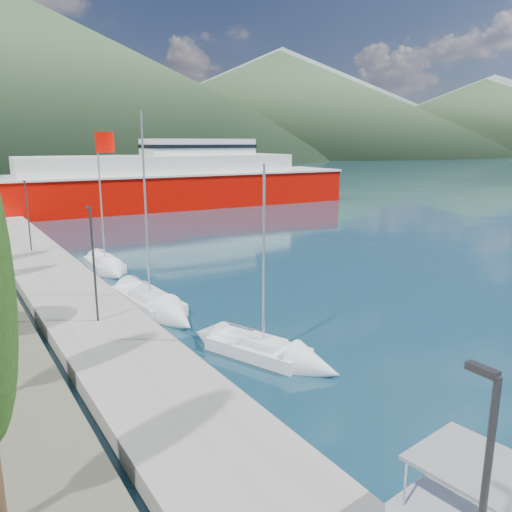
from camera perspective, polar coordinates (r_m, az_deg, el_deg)
ground at (r=131.37m, az=-26.05°, el=7.24°), size 1400.00×1400.00×0.00m
quay at (r=37.90m, az=-21.79°, el=-2.80°), size 5.00×88.00×0.80m
hills_far at (r=650.89m, az=-19.84°, el=18.15°), size 1480.00×900.00×180.00m
hills_near at (r=400.96m, az=-16.93°, el=18.00°), size 1010.00×520.00×115.00m
lamp_posts at (r=26.71m, az=-17.87°, el=-0.65°), size 0.15×43.30×6.06m
sailboat_near at (r=23.62m, az=3.58°, el=-11.59°), size 4.39×7.19×9.93m
sailboat_mid at (r=30.32m, az=-10.64°, el=-6.08°), size 2.81×8.95×12.72m
sailboat_far at (r=40.84m, az=-16.35°, el=-1.46°), size 2.37×6.89×10.05m
ferry at (r=80.14m, az=-10.54°, el=8.14°), size 61.42×16.48×12.07m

